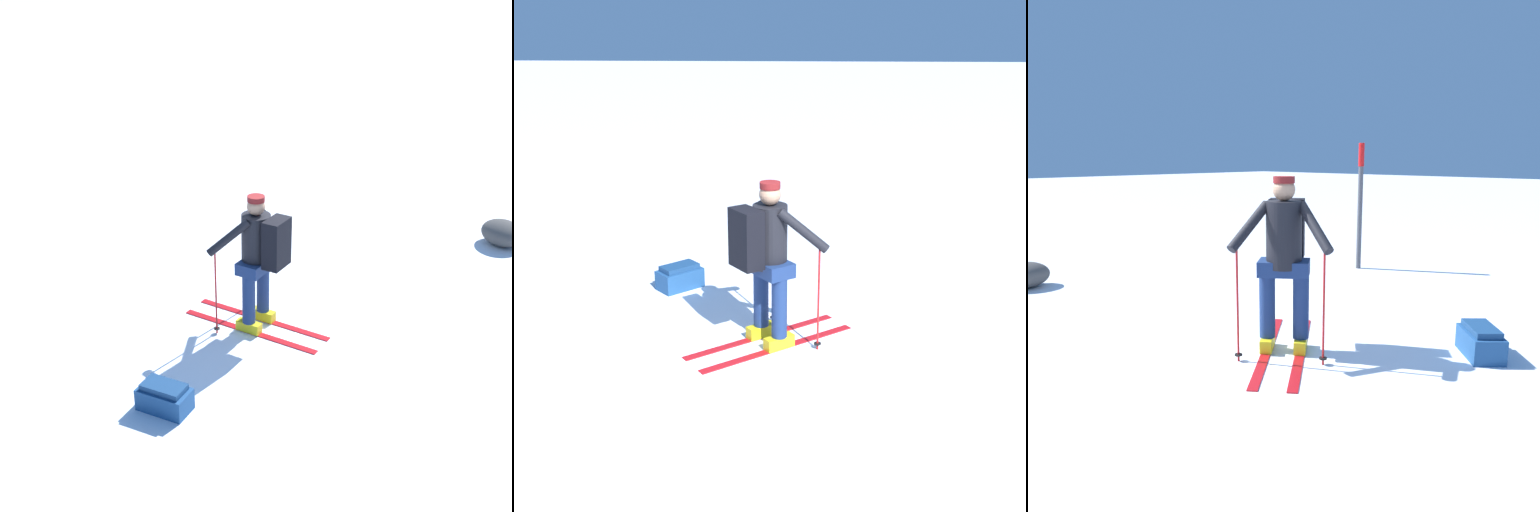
% 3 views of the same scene
% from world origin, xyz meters
% --- Properties ---
extents(ground_plane, '(80.00, 80.00, 0.00)m').
position_xyz_m(ground_plane, '(0.00, 0.00, 0.00)').
color(ground_plane, white).
extents(skier, '(1.65, 1.38, 1.63)m').
position_xyz_m(skier, '(0.18, -0.66, 0.94)').
color(skier, red).
rests_on(skier, ground_plane).
extents(dropped_backpack, '(0.57, 0.56, 0.29)m').
position_xyz_m(dropped_backpack, '(1.27, -2.10, 0.14)').
color(dropped_backpack, navy).
rests_on(dropped_backpack, ground_plane).
extents(rock_boulder, '(0.66, 0.56, 0.36)m').
position_xyz_m(rock_boulder, '(-0.65, 3.52, 0.18)').
color(rock_boulder, '#474442').
rests_on(rock_boulder, ground_plane).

